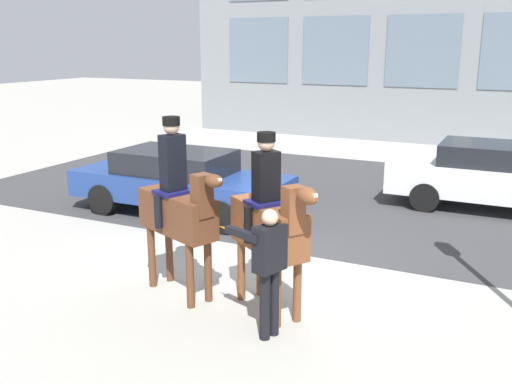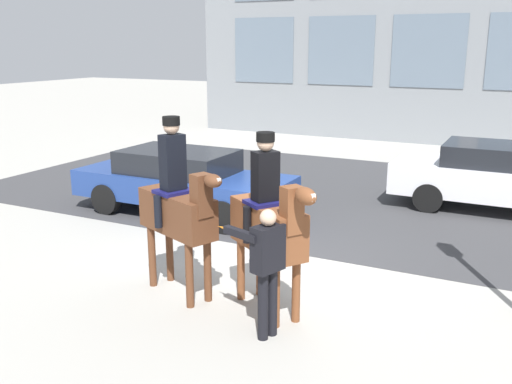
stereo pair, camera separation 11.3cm
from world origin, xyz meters
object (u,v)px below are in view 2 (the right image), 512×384
mounted_horse_companion (269,222)px  pedestrian_bystander (266,263)px  street_car_far_lane (505,176)px  mounted_horse_lead (178,207)px  street_car_near_lane (182,180)px

mounted_horse_companion → pedestrian_bystander: size_ratio=1.48×
street_car_far_lane → pedestrian_bystander: bearing=-107.0°
mounted_horse_lead → street_car_far_lane: 7.75m
mounted_horse_companion → pedestrian_bystander: bearing=-33.1°
mounted_horse_companion → street_car_far_lane: bearing=103.8°
mounted_horse_companion → street_car_near_lane: (-3.63, 3.38, -0.54)m
mounted_horse_companion → street_car_far_lane: 7.09m
street_car_far_lane → street_car_near_lane: bearing=-152.1°
street_car_near_lane → street_car_far_lane: street_car_far_lane is taller
mounted_horse_lead → pedestrian_bystander: mounted_horse_lead is taller
mounted_horse_lead → street_car_far_lane: mounted_horse_lead is taller
mounted_horse_lead → mounted_horse_companion: 1.38m
street_car_near_lane → street_car_far_lane: size_ratio=1.00×
pedestrian_bystander → mounted_horse_lead: bearing=-0.3°
mounted_horse_lead → street_car_far_lane: bearing=82.1°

